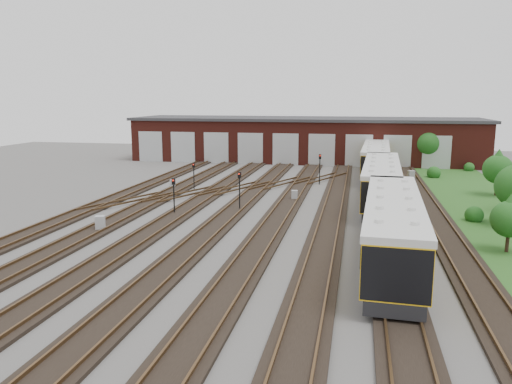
# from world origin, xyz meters

# --- Properties ---
(ground) EXTENTS (120.00, 120.00, 0.00)m
(ground) POSITION_xyz_m (0.00, 0.00, 0.00)
(ground) COLOR #454340
(ground) RESTS_ON ground
(track_network) EXTENTS (30.40, 70.00, 0.33)m
(track_network) POSITION_xyz_m (-0.17, 0.59, 0.11)
(track_network) COLOR black
(track_network) RESTS_ON ground
(maintenance_shed) EXTENTS (51.00, 12.50, 6.35)m
(maintenance_shed) POSITION_xyz_m (-0.01, 39.97, 3.20)
(maintenance_shed) COLOR #541C15
(maintenance_shed) RESTS_ON ground
(grass_verge) EXTENTS (8.00, 55.00, 0.05)m
(grass_verge) POSITION_xyz_m (19.00, 10.00, 0.03)
(grass_verge) COLOR #23521B
(grass_verge) RESTS_ON ground
(metro_train) EXTENTS (3.73, 48.74, 3.44)m
(metro_train) POSITION_xyz_m (10.00, 9.66, 2.09)
(metro_train) COLOR black
(metro_train) RESTS_ON ground
(signal_mast_0) EXTENTS (0.26, 0.24, 2.76)m
(signal_mast_0) POSITION_xyz_m (-8.39, 13.27, 1.78)
(signal_mast_0) COLOR black
(signal_mast_0) RESTS_ON ground
(signal_mast_1) EXTENTS (0.27, 0.25, 2.96)m
(signal_mast_1) POSITION_xyz_m (-6.45, 2.54, 1.91)
(signal_mast_1) COLOR black
(signal_mast_1) RESTS_ON ground
(signal_mast_2) EXTENTS (0.27, 0.26, 3.30)m
(signal_mast_2) POSITION_xyz_m (3.92, 19.06, 2.11)
(signal_mast_2) COLOR black
(signal_mast_2) RESTS_ON ground
(signal_mast_3) EXTENTS (0.27, 0.26, 3.26)m
(signal_mast_3) POSITION_xyz_m (-1.60, 4.95, 2.08)
(signal_mast_3) COLOR black
(signal_mast_3) RESTS_ON ground
(relay_cabinet_0) EXTENTS (0.81, 0.75, 1.09)m
(relay_cabinet_0) POSITION_xyz_m (-9.75, -3.32, 0.55)
(relay_cabinet_0) COLOR #9B9DA0
(relay_cabinet_0) RESTS_ON ground
(relay_cabinet_1) EXTENTS (0.57, 0.50, 0.87)m
(relay_cabinet_1) POSITION_xyz_m (-10.92, 13.87, 0.43)
(relay_cabinet_1) COLOR #9B9DA0
(relay_cabinet_1) RESTS_ON ground
(relay_cabinet_2) EXTENTS (0.62, 0.54, 0.93)m
(relay_cabinet_2) POSITION_xyz_m (2.35, 10.08, 0.47)
(relay_cabinet_2) COLOR #9B9DA0
(relay_cabinet_2) RESTS_ON ground
(relay_cabinet_3) EXTENTS (0.69, 0.62, 0.99)m
(relay_cabinet_3) POSITION_xyz_m (8.84, 13.75, 0.50)
(relay_cabinet_3) COLOR #9B9DA0
(relay_cabinet_3) RESTS_ON ground
(relay_cabinet_4) EXTENTS (0.82, 0.74, 1.15)m
(relay_cabinet_4) POSITION_xyz_m (13.91, 23.73, 0.57)
(relay_cabinet_4) COLOR #9B9DA0
(relay_cabinet_4) RESTS_ON ground
(tree_0) EXTENTS (3.53, 3.53, 5.84)m
(tree_0) POSITION_xyz_m (16.91, 35.00, 3.75)
(tree_0) COLOR black
(tree_0) RESTS_ON ground
(tree_1) EXTENTS (2.74, 2.74, 4.55)m
(tree_1) POSITION_xyz_m (21.00, 16.05, 2.92)
(tree_1) COLOR black
(tree_1) RESTS_ON ground
(tree_3) EXTENTS (2.22, 2.22, 3.69)m
(tree_3) POSITION_xyz_m (17.02, -2.90, 2.36)
(tree_3) COLOR black
(tree_3) RESTS_ON ground
(bush_0) EXTENTS (1.39, 1.39, 1.39)m
(bush_0) POSITION_xyz_m (16.78, 5.03, 0.69)
(bush_0) COLOR #174C15
(bush_0) RESTS_ON ground
(bush_1) EXTENTS (1.58, 1.58, 1.58)m
(bush_1) POSITION_xyz_m (16.74, 26.46, 0.79)
(bush_1) COLOR #174C15
(bush_1) RESTS_ON ground
(bush_2) EXTENTS (1.31, 1.31, 1.31)m
(bush_2) POSITION_xyz_m (21.95, 33.00, 0.65)
(bush_2) COLOR #174C15
(bush_2) RESTS_ON ground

